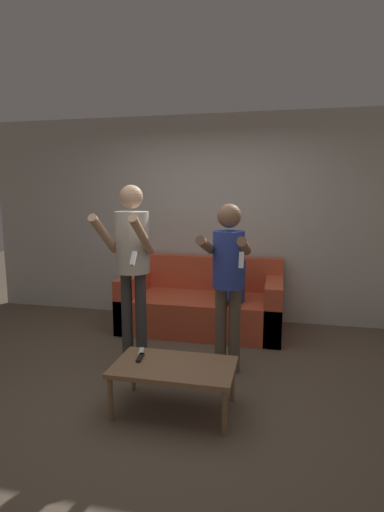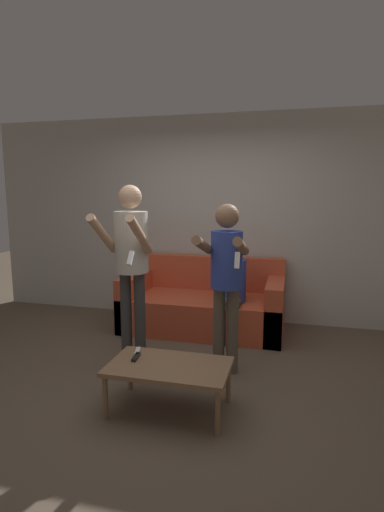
# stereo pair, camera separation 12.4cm
# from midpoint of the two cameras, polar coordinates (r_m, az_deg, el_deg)

# --- Properties ---
(ground_plane) EXTENTS (14.00, 14.00, 0.00)m
(ground_plane) POSITION_cam_midpoint_polar(r_m,az_deg,el_deg) (3.83, -3.45, -17.33)
(ground_plane) COLOR brown
(wall_back) EXTENTS (6.40, 0.06, 2.70)m
(wall_back) POSITION_cam_midpoint_polar(r_m,az_deg,el_deg) (5.35, 2.23, 5.31)
(wall_back) COLOR #B7B2A8
(wall_back) RESTS_ON ground_plane
(couch) EXTENTS (1.96, 0.95, 0.87)m
(couch) POSITION_cam_midpoint_polar(r_m,az_deg,el_deg) (5.05, 0.78, -7.13)
(couch) COLOR #C64C2D
(couch) RESTS_ON ground_plane
(person_standing_left) EXTENTS (0.45, 0.67, 1.77)m
(person_standing_left) POSITION_cam_midpoint_polar(r_m,az_deg,el_deg) (3.91, -9.48, 0.31)
(person_standing_left) COLOR #383838
(person_standing_left) RESTS_ON ground_plane
(person_standing_right) EXTENTS (0.41, 0.69, 1.60)m
(person_standing_right) POSITION_cam_midpoint_polar(r_m,az_deg,el_deg) (3.68, 4.22, -2.09)
(person_standing_right) COLOR brown
(person_standing_right) RESTS_ON ground_plane
(person_seated) EXTENTS (0.31, 0.53, 1.18)m
(person_seated) POSITION_cam_midpoint_polar(r_m,az_deg,el_deg) (4.67, 4.86, -3.97)
(person_seated) COLOR #383838
(person_seated) RESTS_ON ground_plane
(coffee_table) EXTENTS (0.94, 0.55, 0.38)m
(coffee_table) POSITION_cam_midpoint_polar(r_m,az_deg,el_deg) (3.23, -3.73, -15.87)
(coffee_table) COLOR #846042
(coffee_table) RESTS_ON ground_plane
(remote_near) EXTENTS (0.05, 0.15, 0.02)m
(remote_near) POSITION_cam_midpoint_polar(r_m,az_deg,el_deg) (3.34, -8.51, -14.18)
(remote_near) COLOR black
(remote_near) RESTS_ON coffee_table
(remote_far) EXTENTS (0.07, 0.15, 0.02)m
(remote_far) POSITION_cam_midpoint_polar(r_m,az_deg,el_deg) (3.44, -8.33, -13.44)
(remote_far) COLOR white
(remote_far) RESTS_ON coffee_table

